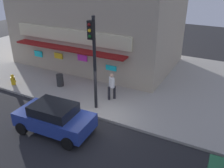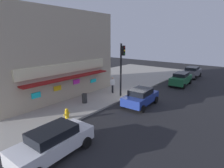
% 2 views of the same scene
% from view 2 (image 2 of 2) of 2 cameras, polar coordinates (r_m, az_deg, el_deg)
% --- Properties ---
extents(ground_plane, '(58.30, 58.30, 0.00)m').
position_cam_2_polar(ground_plane, '(19.02, 5.96, -4.13)').
color(ground_plane, '#232326').
extents(sidewalk, '(38.87, 12.98, 0.15)m').
position_cam_2_polar(sidewalk, '(23.01, -7.66, -0.68)').
color(sidewalk, '#A39E93').
rests_on(sidewalk, ground_plane).
extents(corner_building, '(12.96, 8.60, 8.47)m').
position_cam_2_polar(corner_building, '(20.62, -20.82, 8.93)').
color(corner_building, tan).
rests_on(corner_building, sidewalk).
extents(traffic_light, '(0.32, 0.58, 5.34)m').
position_cam_2_polar(traffic_light, '(18.06, 3.11, 6.57)').
color(traffic_light, black).
rests_on(traffic_light, sidewalk).
extents(fire_hydrant, '(0.53, 0.29, 0.78)m').
position_cam_2_polar(fire_hydrant, '(14.13, -14.11, -8.98)').
color(fire_hydrant, gold).
rests_on(fire_hydrant, sidewalk).
extents(trash_can, '(0.49, 0.49, 0.86)m').
position_cam_2_polar(trash_can, '(16.95, -8.69, -4.49)').
color(trash_can, '#2D2D2D').
rests_on(trash_can, sidewalk).
extents(pedestrian, '(0.47, 0.49, 1.74)m').
position_cam_2_polar(pedestrian, '(19.67, 0.16, -0.08)').
color(pedestrian, black).
rests_on(pedestrian, sidewalk).
extents(parked_car_grey, '(4.22, 2.14, 1.64)m').
position_cam_2_polar(parked_car_grey, '(30.65, 23.95, 3.50)').
color(parked_car_grey, slate).
rests_on(parked_car_grey, ground_plane).
extents(parked_car_blue, '(4.07, 2.26, 1.55)m').
position_cam_2_polar(parked_car_blue, '(16.65, 9.02, -4.04)').
color(parked_car_blue, navy).
rests_on(parked_car_blue, ground_plane).
extents(parked_car_white, '(4.43, 2.14, 1.57)m').
position_cam_2_polar(parked_car_white, '(10.26, -18.07, -16.96)').
color(parked_car_white, silver).
rests_on(parked_car_white, ground_plane).
extents(parked_car_green, '(4.35, 2.12, 1.67)m').
position_cam_2_polar(parked_car_green, '(24.97, 20.94, 1.55)').
color(parked_car_green, '#1E6038').
rests_on(parked_car_green, ground_plane).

